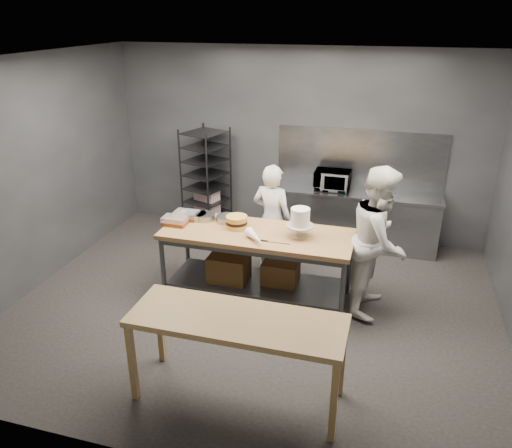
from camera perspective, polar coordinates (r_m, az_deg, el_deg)
The scene contains 16 objects.
ground at distance 6.46m, azimuth -0.13°, elevation -9.30°, with size 6.00×6.00×0.00m, color black.
back_wall at distance 8.12m, azimuth 4.78°, elevation 9.11°, with size 6.00×0.04×3.00m, color #4C4F54.
work_table at distance 6.40m, azimuth -0.17°, elevation -3.71°, with size 2.40×0.90×0.92m.
near_counter at distance 4.67m, azimuth -2.16°, elevation -11.56°, with size 2.00×0.70×0.90m.
back_counter at distance 8.02m, azimuth 11.09°, elevation 0.66°, with size 2.60×0.60×0.90m.
splashback_panel at distance 8.01m, azimuth 11.80°, elevation 7.39°, with size 2.60×0.02×0.90m, color slate.
speed_rack at distance 8.32m, azimuth -5.70°, elevation 4.80°, with size 0.78×0.81×1.75m.
chef_behind at distance 6.94m, azimuth 1.84°, elevation 0.52°, with size 0.58×0.38×1.59m, color white.
chef_right at distance 6.18m, azimuth 13.90°, elevation -1.87°, with size 0.90×0.70×1.85m, color white.
microwave at distance 7.85m, azimuth 8.71°, elevation 4.99°, with size 0.54×0.37×0.30m, color black.
frosted_cake_stand at distance 6.04m, azimuth 5.07°, elevation 0.51°, with size 0.34×0.34×0.37m.
layer_cake at distance 6.33m, azimuth -2.22°, elevation 0.23°, with size 0.27×0.27×0.16m.
cake_pans at distance 6.63m, azimuth -5.41°, elevation 0.81°, with size 0.71×0.30×0.07m.
piping_bag at distance 5.95m, azimuth -0.09°, elevation -1.54°, with size 0.12×0.12×0.38m, color white.
offset_spatula at distance 5.97m, azimuth 1.74°, elevation -2.05°, with size 0.36×0.02×0.02m.
pastry_clamshells at distance 6.59m, azimuth -8.60°, elevation 0.70°, with size 0.38×0.43×0.11m.
Camera 1 is at (1.50, -5.23, 3.48)m, focal length 35.00 mm.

